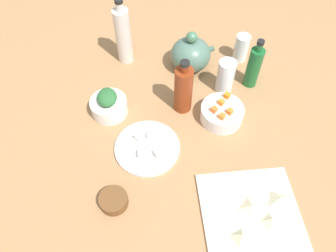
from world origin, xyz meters
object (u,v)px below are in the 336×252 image
object	(u,v)px
plate_tofu	(147,148)
bowl_greens	(109,107)
drinking_glass_0	(226,76)
cutting_board	(250,211)
bottle_0	(254,67)
bottle_2	(183,89)
drinking_glass_1	(241,48)
bowl_carrots	(222,113)
bowl_small_side	(114,201)
teapot	(191,54)
bottle_1	(123,35)

from	to	relation	value
plate_tofu	bowl_greens	distance (cm)	21.14
drinking_glass_0	cutting_board	bearing A→B (deg)	-91.35
plate_tofu	bottle_0	distance (cm)	49.08
plate_tofu	bottle_2	world-z (taller)	bottle_2
bowl_greens	drinking_glass_1	world-z (taller)	drinking_glass_1
bowl_carrots	bowl_small_side	size ratio (longest dim) A/B	1.76
cutting_board	drinking_glass_0	size ratio (longest dim) A/B	2.11
cutting_board	drinking_glass_1	world-z (taller)	drinking_glass_1
bottle_0	drinking_glass_1	world-z (taller)	bottle_0
bowl_greens	teapot	bearing A→B (deg)	33.21
plate_tofu	teapot	size ratio (longest dim) A/B	1.27
bowl_small_side	teapot	distance (cm)	63.09
cutting_board	plate_tofu	xyz separation A→B (cm)	(-28.79, 24.27, 0.10)
teapot	bottle_1	world-z (taller)	bottle_1
plate_tofu	drinking_glass_1	distance (cm)	56.84
bottle_1	drinking_glass_1	world-z (taller)	bottle_1
bottle_2	bottle_1	bearing A→B (deg)	126.44
plate_tofu	bottle_1	world-z (taller)	bottle_1
cutting_board	bottle_1	size ratio (longest dim) A/B	1.04
plate_tofu	drinking_glass_0	world-z (taller)	drinking_glass_0
cutting_board	drinking_glass_1	distance (cm)	65.90
bowl_carrots	drinking_glass_0	world-z (taller)	drinking_glass_0
plate_tofu	bowl_small_side	distance (cm)	21.11
bowl_carrots	drinking_glass_0	bearing A→B (deg)	76.19
bowl_small_side	bottle_1	size ratio (longest dim) A/B	0.31
cutting_board	bottle_2	distance (cm)	44.75
drinking_glass_0	teapot	bearing A→B (deg)	130.57
bowl_carrots	drinking_glass_1	bearing A→B (deg)	66.61
plate_tofu	bottle_2	size ratio (longest dim) A/B	0.98
bowl_small_side	bottle_1	distance (cm)	63.19
bowl_carrots	bowl_small_side	distance (cm)	46.95
drinking_glass_1	drinking_glass_0	bearing A→B (deg)	-120.69
plate_tofu	bowl_carrots	distance (cm)	28.59
cutting_board	bowl_carrots	xyz separation A→B (cm)	(-2.27, 34.75, 2.32)
teapot	drinking_glass_0	xyz separation A→B (cm)	(11.12, -12.99, 0.01)
bottle_2	cutting_board	bearing A→B (deg)	-69.62
cutting_board	bowl_carrots	world-z (taller)	bowl_carrots
teapot	bottle_2	size ratio (longest dim) A/B	0.77
bowl_carrots	teapot	distance (cm)	28.24
bowl_carrots	drinking_glass_0	xyz separation A→B (cm)	(3.42, 13.91, 3.85)
drinking_glass_0	drinking_glass_1	distance (cm)	18.82
bottle_2	drinking_glass_1	bearing A→B (deg)	42.40
bowl_small_side	bowl_greens	bearing A→B (deg)	93.14
bowl_carrots	bottle_1	bearing A→B (deg)	134.60
bowl_small_side	bottle_0	distance (cm)	68.29
cutting_board	bottle_2	bearing A→B (deg)	110.38
bottle_0	bowl_small_side	bearing A→B (deg)	-138.82
plate_tofu	bottle_1	distance (cm)	45.94
bowl_small_side	bottle_0	size ratio (longest dim) A/B	0.41
plate_tofu	drinking_glass_1	world-z (taller)	drinking_glass_1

